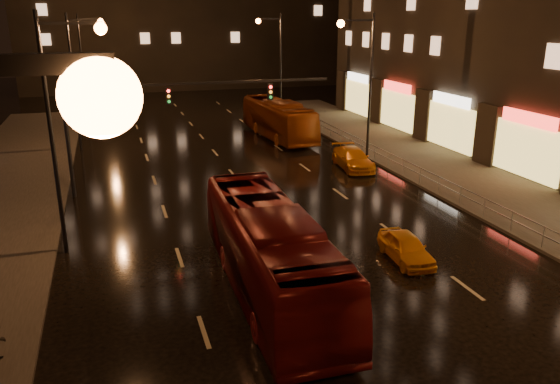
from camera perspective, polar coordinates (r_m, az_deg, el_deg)
name	(u,v)px	position (r m, az deg, el deg)	size (l,w,h in m)	color
ground	(240,182)	(33.74, -4.24, 1.05)	(140.00, 140.00, 0.00)	black
sidewalk_right	(477,184)	(35.00, 19.85, 0.76)	(7.00, 70.00, 0.15)	#38332D
traffic_signal	(150,110)	(31.94, -13.40, 8.38)	(15.31, 0.32, 6.20)	black
railing_right	(404,163)	(35.38, 12.81, 2.95)	(0.05, 56.00, 1.00)	#99999E
bus_red	(270,251)	(19.92, -1.09, -6.17)	(2.75, 11.74, 3.27)	#650E0F
bus_curb	(278,119)	(45.96, -0.21, 7.64)	(2.63, 11.24, 3.13)	#8E390E
taxi_near	(406,247)	(23.40, 13.03, -5.67)	(1.38, 3.43, 1.17)	orange
taxi_far	(353,159)	(36.87, 7.63, 3.48)	(1.88, 4.61, 1.34)	orange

